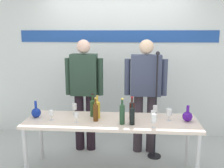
# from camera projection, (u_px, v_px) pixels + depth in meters

# --- Properties ---
(back_wall) EXTENTS (4.86, 0.11, 3.00)m
(back_wall) POSITION_uv_depth(u_px,v_px,m) (118.00, 52.00, 4.55)
(back_wall) COLOR silver
(back_wall) RESTS_ON ground
(display_table) EXTENTS (2.22, 0.67, 0.73)m
(display_table) POSITION_uv_depth(u_px,v_px,m) (111.00, 124.00, 3.35)
(display_table) COLOR beige
(display_table) RESTS_ON ground
(decanter_blue_left) EXTENTS (0.13, 0.13, 0.22)m
(decanter_blue_left) POSITION_uv_depth(u_px,v_px,m) (36.00, 112.00, 3.42)
(decanter_blue_left) COLOR #112B99
(decanter_blue_left) RESTS_ON display_table
(decanter_blue_right) EXTENTS (0.13, 0.13, 0.21)m
(decanter_blue_right) POSITION_uv_depth(u_px,v_px,m) (187.00, 116.00, 3.27)
(decanter_blue_right) COLOR #471394
(decanter_blue_right) RESTS_ON display_table
(presenter_left) EXTENTS (0.58, 0.22, 1.74)m
(presenter_left) POSITION_uv_depth(u_px,v_px,m) (84.00, 89.00, 3.97)
(presenter_left) COLOR black
(presenter_left) RESTS_ON ground
(presenter_right) EXTENTS (0.64, 0.22, 1.74)m
(presenter_right) POSITION_uv_depth(u_px,v_px,m) (145.00, 89.00, 3.89)
(presenter_right) COLOR #322931
(presenter_right) RESTS_ON ground
(wine_bottle_0) EXTENTS (0.06, 0.06, 0.29)m
(wine_bottle_0) POSITION_uv_depth(u_px,v_px,m) (132.00, 115.00, 3.15)
(wine_bottle_0) COLOR black
(wine_bottle_0) RESTS_ON display_table
(wine_bottle_1) EXTENTS (0.07, 0.07, 0.33)m
(wine_bottle_1) POSITION_uv_depth(u_px,v_px,m) (122.00, 113.00, 3.16)
(wine_bottle_1) COLOR #1F4128
(wine_bottle_1) RESTS_ON display_table
(wine_bottle_2) EXTENTS (0.07, 0.07, 0.30)m
(wine_bottle_2) POSITION_uv_depth(u_px,v_px,m) (132.00, 110.00, 3.34)
(wine_bottle_2) COLOR black
(wine_bottle_2) RESTS_ON display_table
(wine_bottle_3) EXTENTS (0.08, 0.08, 0.31)m
(wine_bottle_3) POSITION_uv_depth(u_px,v_px,m) (97.00, 109.00, 3.38)
(wine_bottle_3) COLOR gold
(wine_bottle_3) RESTS_ON display_table
(wine_bottle_4) EXTENTS (0.06, 0.06, 0.30)m
(wine_bottle_4) POSITION_uv_depth(u_px,v_px,m) (96.00, 111.00, 3.27)
(wine_bottle_4) COLOR #522D0D
(wine_bottle_4) RESTS_ON display_table
(wine_bottle_5) EXTENTS (0.07, 0.07, 0.31)m
(wine_bottle_5) POSITION_uv_depth(u_px,v_px,m) (93.00, 107.00, 3.46)
(wine_bottle_5) COLOR #22401E
(wine_bottle_5) RESTS_ON display_table
(wine_glass_left_0) EXTENTS (0.06, 0.06, 0.15)m
(wine_glass_left_0) POSITION_uv_depth(u_px,v_px,m) (75.00, 107.00, 3.55)
(wine_glass_left_0) COLOR white
(wine_glass_left_0) RESTS_ON display_table
(wine_glass_left_1) EXTENTS (0.06, 0.06, 0.13)m
(wine_glass_left_1) POSITION_uv_depth(u_px,v_px,m) (51.00, 113.00, 3.31)
(wine_glass_left_1) COLOR white
(wine_glass_left_1) RESTS_ON display_table
(wine_glass_left_2) EXTENTS (0.06, 0.06, 0.13)m
(wine_glass_left_2) POSITION_uv_depth(u_px,v_px,m) (76.00, 115.00, 3.23)
(wine_glass_left_2) COLOR white
(wine_glass_left_2) RESTS_ON display_table
(wine_glass_right_0) EXTENTS (0.06, 0.06, 0.16)m
(wine_glass_right_0) POSITION_uv_depth(u_px,v_px,m) (155.00, 109.00, 3.41)
(wine_glass_right_0) COLOR white
(wine_glass_right_0) RESTS_ON display_table
(wine_glass_right_1) EXTENTS (0.07, 0.07, 0.15)m
(wine_glass_right_1) POSITION_uv_depth(u_px,v_px,m) (169.00, 112.00, 3.30)
(wine_glass_right_1) COLOR white
(wine_glass_right_1) RESTS_ON display_table
(wine_glass_right_2) EXTENTS (0.06, 0.06, 0.16)m
(wine_glass_right_2) POSITION_uv_depth(u_px,v_px,m) (153.00, 114.00, 3.22)
(wine_glass_right_2) COLOR white
(wine_glass_right_2) RESTS_ON display_table
(wine_glass_right_3) EXTENTS (0.06, 0.06, 0.17)m
(wine_glass_right_3) POSITION_uv_depth(u_px,v_px,m) (154.00, 118.00, 3.04)
(wine_glass_right_3) COLOR white
(wine_glass_right_3) RESTS_ON display_table
(microphone_stand) EXTENTS (0.20, 0.20, 1.59)m
(microphone_stand) POSITION_uv_depth(u_px,v_px,m) (155.00, 123.00, 3.80)
(microphone_stand) COLOR black
(microphone_stand) RESTS_ON ground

